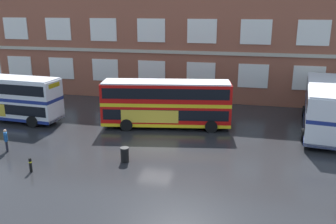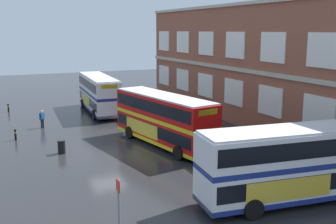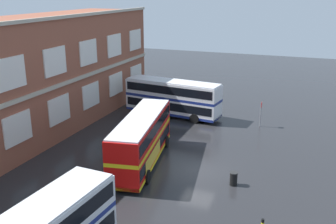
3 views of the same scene
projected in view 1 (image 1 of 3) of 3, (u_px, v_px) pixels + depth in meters
ground_plane at (162, 138)px, 29.34m from camera, size 120.00×120.00×0.00m
brick_terminal_building at (183, 46)px, 43.00m from camera, size 44.17×8.19×11.62m
double_decker_near at (4, 97)px, 33.50m from camera, size 11.14×3.38×4.07m
double_decker_middle at (166, 103)px, 31.40m from camera, size 11.28×4.41×4.07m
double_decker_far at (322, 106)px, 30.56m from camera, size 3.92×11.23×4.07m
waiting_passenger at (6, 139)px, 26.31m from camera, size 0.46×0.57×1.70m
station_litter_bin at (125, 155)px, 24.66m from camera, size 0.60×0.60×1.03m
safety_bollard_east at (31, 165)px, 23.15m from camera, size 0.19×0.19×0.95m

